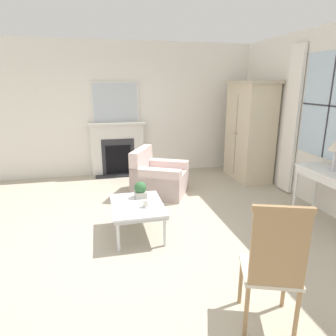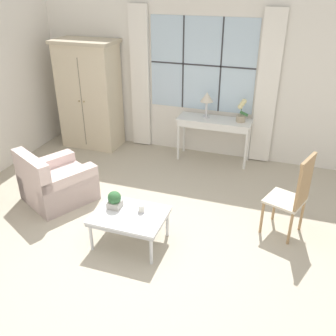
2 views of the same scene
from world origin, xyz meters
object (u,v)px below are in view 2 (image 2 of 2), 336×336
coffee_table (129,217)px  potted_orchid (241,112)px  potted_plant_small (114,200)px  armchair_upholstered (56,184)px  pillar_candle (141,209)px  side_chair_wooden (295,193)px  table_lamp (207,98)px  armoire (90,95)px  console_table (214,124)px

coffee_table → potted_orchid: bearing=71.8°
potted_orchid → potted_plant_small: size_ratio=1.77×
armchair_upholstered → pillar_candle: (1.57, -0.48, 0.20)m
potted_orchid → coffee_table: size_ratio=0.45×
potted_plant_small → pillar_candle: (0.35, 0.02, -0.07)m
side_chair_wooden → potted_plant_small: bearing=-160.7°
coffee_table → pillar_candle: size_ratio=8.16×
coffee_table → potted_plant_small: 0.29m
potted_orchid → armchair_upholstered: bearing=-137.7°
table_lamp → coffee_table: bearing=-95.9°
potted_orchid → armchair_upholstered: potted_orchid is taller
table_lamp → armoire: bearing=-177.3°
console_table → armchair_upholstered: 2.85m
potted_orchid → potted_plant_small: 2.88m
armoire → pillar_candle: size_ratio=18.48×
side_chair_wooden → pillar_candle: 1.90m
armoire → side_chair_wooden: bearing=-25.0°
table_lamp → potted_plant_small: bearing=-101.0°
console_table → potted_plant_small: console_table is taller
table_lamp → side_chair_wooden: table_lamp is taller
armchair_upholstered → side_chair_wooden: bearing=4.1°
side_chair_wooden → armchair_upholstered: bearing=-175.9°
console_table → pillar_candle: 2.60m
armchair_upholstered → pillar_candle: armchair_upholstered is taller
console_table → potted_plant_small: size_ratio=5.69×
potted_plant_small → pillar_candle: bearing=3.1°
console_table → side_chair_wooden: (1.43, -1.85, -0.06)m
potted_plant_small → armoire: bearing=124.3°
potted_plant_small → console_table: bearing=75.4°
armoire → console_table: (2.39, 0.07, -0.31)m
potted_orchid → potted_plant_small: bearing=-113.1°
armoire → table_lamp: bearing=2.7°
side_chair_wooden → coffee_table: side_chair_wooden is taller
side_chair_wooden → pillar_candle: bearing=-157.7°
table_lamp → armchair_upholstered: size_ratio=0.39×
table_lamp → potted_orchid: bearing=-0.3°
table_lamp → potted_plant_small: (-0.51, -2.62, -0.59)m
armoire → armchair_upholstered: size_ratio=1.71×
potted_orchid → side_chair_wooden: size_ratio=0.35×
side_chair_wooden → pillar_candle: side_chair_wooden is taller
console_table → coffee_table: bearing=-99.5°
armchair_upholstered → pillar_candle: size_ratio=10.80×
armoire → armchair_upholstered: bearing=-76.1°
armchair_upholstered → table_lamp: bearing=50.9°
armoire → table_lamp: armoire is taller
table_lamp → potted_plant_small: 2.74m
armchair_upholstered → pillar_candle: 1.65m
console_table → pillar_candle: console_table is taller
potted_plant_small → coffee_table: bearing=-18.8°
potted_orchid → side_chair_wooden: bearing=-62.4°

